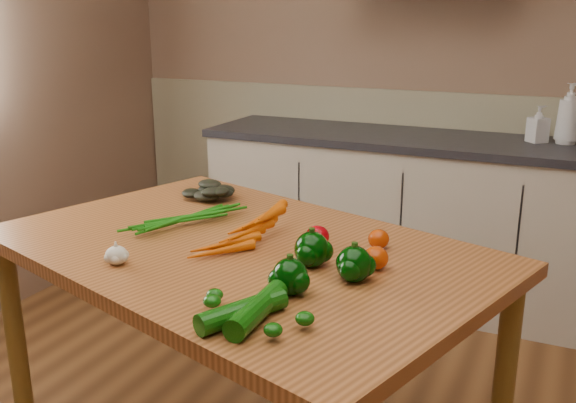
% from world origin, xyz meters
% --- Properties ---
extents(room, '(4.04, 5.04, 2.64)m').
position_xyz_m(room, '(0.00, 0.17, 1.25)').
color(room, brown).
rests_on(room, ground).
extents(counter_run, '(2.84, 0.64, 1.14)m').
position_xyz_m(counter_run, '(0.21, 2.19, 0.46)').
color(counter_run, '#BBB09C').
rests_on(counter_run, ground).
extents(table, '(1.77, 1.41, 0.82)m').
position_xyz_m(table, '(-0.23, 0.51, 0.73)').
color(table, '#A55F30').
rests_on(table, ground).
extents(soap_bottle_a, '(0.16, 0.16, 0.30)m').
position_xyz_m(soap_bottle_a, '(0.63, 2.28, 1.05)').
color(soap_bottle_a, silver).
rests_on(soap_bottle_a, counter_run).
extents(soap_bottle_b, '(0.12, 0.12, 0.18)m').
position_xyz_m(soap_bottle_b, '(0.49, 2.26, 0.99)').
color(soap_bottle_b, silver).
rests_on(soap_bottle_b, counter_run).
extents(carrot_bunch, '(0.34, 0.30, 0.08)m').
position_xyz_m(carrot_bunch, '(-0.30, 0.56, 0.86)').
color(carrot_bunch, '#E05C05').
rests_on(carrot_bunch, table).
extents(leafy_greens, '(0.22, 0.20, 0.11)m').
position_xyz_m(leafy_greens, '(-0.56, 0.92, 0.88)').
color(leafy_greens, black).
rests_on(leafy_greens, table).
extents(garlic_bulb, '(0.06, 0.06, 0.05)m').
position_xyz_m(garlic_bulb, '(-0.47, 0.23, 0.85)').
color(garlic_bulb, white).
rests_on(garlic_bulb, table).
extents(pepper_a, '(0.10, 0.10, 0.10)m').
position_xyz_m(pepper_a, '(0.04, 0.45, 0.87)').
color(pepper_a, black).
rests_on(pepper_a, table).
extents(pepper_b, '(0.10, 0.10, 0.10)m').
position_xyz_m(pepper_b, '(0.18, 0.40, 0.87)').
color(pepper_b, black).
rests_on(pepper_b, table).
extents(pepper_c, '(0.09, 0.09, 0.09)m').
position_xyz_m(pepper_c, '(0.06, 0.25, 0.87)').
color(pepper_c, black).
rests_on(pepper_c, table).
extents(tomato_a, '(0.07, 0.07, 0.07)m').
position_xyz_m(tomato_a, '(-0.01, 0.60, 0.86)').
color(tomato_a, '#970209').
rests_on(tomato_a, table).
extents(tomato_b, '(0.06, 0.06, 0.06)m').
position_xyz_m(tomato_b, '(0.17, 0.67, 0.85)').
color(tomato_b, '#B83504').
rests_on(tomato_b, table).
extents(tomato_c, '(0.07, 0.07, 0.07)m').
position_xyz_m(tomato_c, '(0.21, 0.50, 0.86)').
color(tomato_c, '#B83504').
rests_on(tomato_c, table).
extents(zucchini_a, '(0.06, 0.24, 0.06)m').
position_xyz_m(zucchini_a, '(0.05, 0.08, 0.85)').
color(zucchini_a, '#094207').
rests_on(zucchini_a, table).
extents(zucchini_b, '(0.15, 0.23, 0.05)m').
position_xyz_m(zucchini_b, '(0.02, 0.06, 0.85)').
color(zucchini_b, '#094207').
rests_on(zucchini_b, table).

